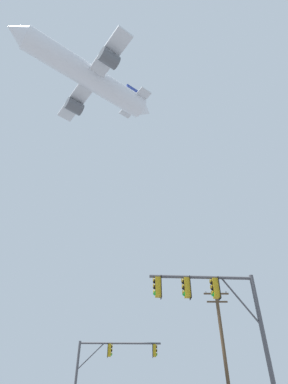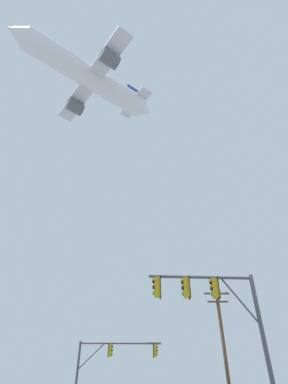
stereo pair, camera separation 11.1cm
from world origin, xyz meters
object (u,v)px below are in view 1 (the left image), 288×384
at_px(signal_pole_far, 108,360).
at_px(utility_pole, 223,347).
at_px(signal_pole_near, 217,307).
at_px(airplane, 88,76).

distance_m(signal_pole_far, utility_pole, 9.30).
xyz_separation_m(signal_pole_near, airplane, (-12.27, 15.25, 40.52)).
relative_size(signal_pole_far, airplane, 0.30).
height_order(signal_pole_near, airplane, airplane).
bearing_deg(utility_pole, signal_pole_near, -104.08).
bearing_deg(airplane, signal_pole_near, -51.19).
bearing_deg(signal_pole_far, utility_pole, -3.05).
relative_size(signal_pole_far, utility_pole, 0.66).
bearing_deg(airplane, utility_pole, -9.29).
xyz_separation_m(utility_pole, airplane, (-15.46, 2.53, 40.19)).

